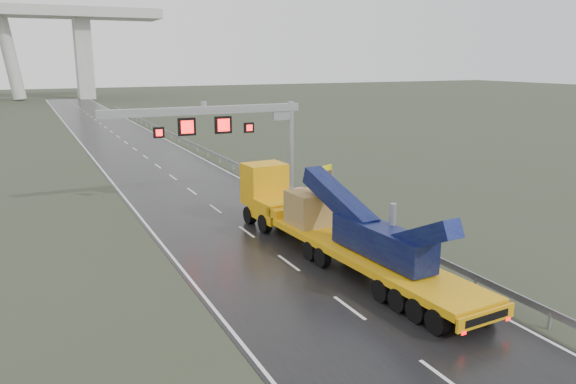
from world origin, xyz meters
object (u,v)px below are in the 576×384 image
sign_gantry (232,126)px  striped_barrier (299,196)px  exit_sign_pair (326,174)px  heavy_haul_truck (322,220)px

sign_gantry → striped_barrier: (3.90, -3.25, -5.01)m
striped_barrier → exit_sign_pair: bearing=17.4°
heavy_haul_truck → exit_sign_pair: heavy_haul_truck is taller
striped_barrier → sign_gantry: bearing=133.2°
sign_gantry → heavy_haul_truck: size_ratio=0.75×
heavy_haul_truck → exit_sign_pair: bearing=56.2°
sign_gantry → heavy_haul_truck: 13.62m
sign_gantry → striped_barrier: size_ratio=12.27×
heavy_haul_truck → striped_barrier: size_ratio=16.26×
heavy_haul_truck → striped_barrier: bearing=66.7°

